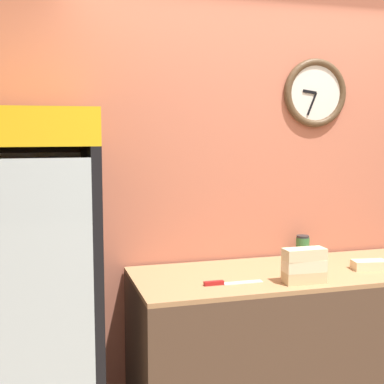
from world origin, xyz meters
name	(u,v)px	position (x,y,z in m)	size (l,w,h in m)	color
wall_back	(265,184)	(0.00, 1.32, 1.36)	(5.20, 0.10, 2.70)	#B7664C
prep_counter	(290,344)	(0.00, 0.91, 0.45)	(1.84, 0.72, 0.89)	#4C3828
beverage_cooler	(28,270)	(-1.46, 0.98, 0.98)	(0.70, 0.66, 1.81)	black
sandwich_stack_bottom	(304,277)	(-0.05, 0.67, 0.92)	(0.23, 0.10, 0.06)	tan
sandwich_stack_middle	(304,266)	(-0.05, 0.67, 0.98)	(0.23, 0.10, 0.06)	beige
sandwich_stack_top	(304,254)	(-0.05, 0.67, 1.05)	(0.23, 0.10, 0.06)	beige
sandwich_flat_left	(369,265)	(0.46, 0.81, 0.92)	(0.21, 0.13, 0.05)	beige
chefs_knife	(225,283)	(-0.46, 0.76, 0.90)	(0.33, 0.04, 0.02)	silver
condiment_jar	(303,246)	(0.22, 1.20, 0.96)	(0.09, 0.09, 0.14)	#336B38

